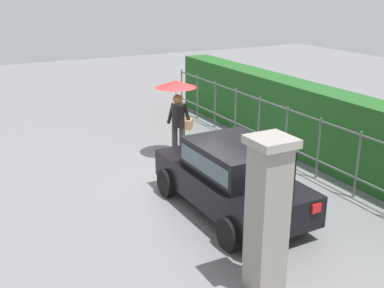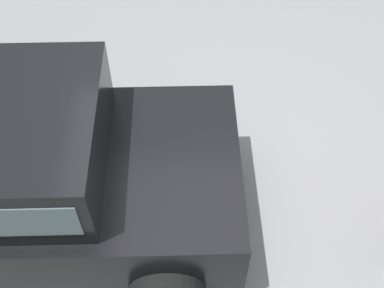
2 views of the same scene
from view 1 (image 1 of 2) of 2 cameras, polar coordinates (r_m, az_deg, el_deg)
The scene contains 6 objects.
ground_plane at distance 10.97m, azimuth 0.28°, elevation -4.71°, with size 40.00×40.00×0.00m, color slate.
car at distance 9.34m, azimuth 4.93°, elevation -3.76°, with size 3.76×1.91×1.48m.
pedestrian at distance 12.16m, azimuth -1.81°, elevation 5.40°, with size 1.07×1.07×2.06m.
gate_pillar at distance 6.91m, azimuth 9.17°, elevation -8.51°, with size 0.60×0.60×2.42m.
fence_section at distance 12.16m, azimuth 11.44°, elevation 1.46°, with size 12.04×0.05×1.50m.
hedge_row at distance 12.66m, azimuth 14.49°, elevation 2.51°, with size 12.99×0.90×1.90m, color #235B23.
Camera 1 is at (8.87, -4.71, 4.40)m, focal length 43.63 mm.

